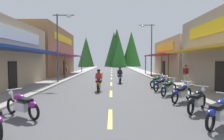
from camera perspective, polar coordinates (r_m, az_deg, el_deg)
name	(u,v)px	position (r m, az deg, el deg)	size (l,w,h in m)	color
ground	(112,77)	(25.05, 0.13, -2.19)	(9.34, 81.35, 0.10)	#4C4C4F
sidewalk_left	(68,76)	(25.72, -12.97, -1.89)	(2.32, 81.35, 0.12)	#9E9991
sidewalk_right	(157,76)	(25.69, 13.25, -1.89)	(2.32, 81.35, 0.12)	#9E9991
centerline_dashes	(112,76)	(26.49, 0.14, -1.79)	(0.16, 54.79, 0.01)	#E0C64C
storefront_left_far	(41,52)	(29.96, -20.55, 4.98)	(8.98, 13.94, 6.72)	olive
storefront_right_far	(189,58)	(27.10, 22.08, 3.30)	(8.13, 11.26, 4.91)	tan
streetlamp_left	(61,39)	(18.68, -14.96, 9.02)	(2.02, 0.30, 6.49)	#474C51
streetlamp_right	(150,43)	(24.62, 11.45, 7.82)	(2.02, 0.30, 6.71)	#474C51
motorcycle_parked_right_0	(221,111)	(7.27, 29.83, -10.71)	(1.67, 1.50, 1.04)	black
motorcycle_parked_right_1	(198,100)	(8.87, 24.47, -8.18)	(1.51, 1.65, 1.04)	black
motorcycle_parked_right_2	(183,92)	(10.66, 20.53, -6.29)	(1.62, 1.55, 1.04)	black
motorcycle_parked_right_3	(170,87)	(12.41, 16.99, -4.96)	(1.48, 1.68, 1.04)	black
motorcycle_parked_right_4	(162,84)	(14.00, 14.85, -4.06)	(1.52, 1.65, 1.04)	black
motorcycle_parked_right_5	(158,81)	(15.78, 13.60, -3.27)	(1.48, 1.68, 1.04)	black
motorcycle_parked_left_2	(23,104)	(8.07, -25.07, -9.29)	(1.83, 1.28, 1.04)	black
rider_cruising_lead	(100,82)	(13.58, -3.73, -3.47)	(0.60, 2.14, 1.57)	black
rider_cruising_trailing	(121,76)	(18.28, 2.67, -1.84)	(0.60, 2.14, 1.57)	black
pedestrian_by_shop	(187,73)	(17.90, 21.54, -0.90)	(0.55, 0.34, 1.78)	#B2A599
pedestrian_browsing	(66,71)	(23.55, -13.63, -0.25)	(0.51, 0.40, 1.59)	maroon
pedestrian_waiting	(67,69)	(27.04, -13.30, 0.22)	(0.41, 0.50, 1.64)	#B2A599
treeline_backdrop	(117,49)	(68.63, 1.66, 6.23)	(22.35, 13.33, 13.88)	#2A6823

